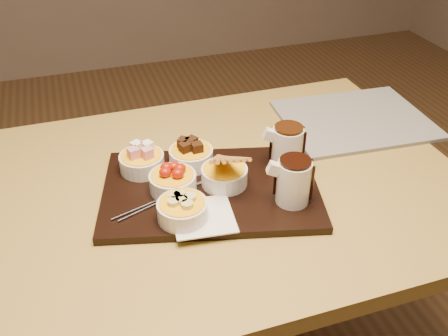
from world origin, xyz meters
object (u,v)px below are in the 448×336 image
object	(u,v)px
serving_board	(211,190)
pitcher_dark_chocolate	(294,182)
dining_table	(199,220)
pitcher_milk_chocolate	(287,147)
bowl_strawberries	(173,182)
newspaper	(355,120)

from	to	relation	value
serving_board	pitcher_dark_chocolate	distance (m)	0.18
dining_table	pitcher_milk_chocolate	world-z (taller)	pitcher_milk_chocolate
bowl_strawberries	newspaper	xyz separation A→B (m)	(0.54, 0.17, -0.03)
dining_table	newspaper	world-z (taller)	newspaper
dining_table	serving_board	distance (m)	0.12
dining_table	serving_board	world-z (taller)	serving_board
pitcher_milk_chocolate	bowl_strawberries	bearing A→B (deg)	-163.61
dining_table	bowl_strawberries	distance (m)	0.15
serving_board	pitcher_dark_chocolate	size ratio (longest dim) A/B	4.85
serving_board	newspaper	distance (m)	0.50
dining_table	pitcher_dark_chocolate	bearing A→B (deg)	-39.24
dining_table	pitcher_dark_chocolate	world-z (taller)	pitcher_dark_chocolate
pitcher_milk_chocolate	newspaper	distance (m)	0.32
serving_board	pitcher_milk_chocolate	world-z (taller)	pitcher_milk_chocolate
dining_table	newspaper	size ratio (longest dim) A/B	3.16
pitcher_dark_chocolate	dining_table	bearing A→B (deg)	155.06
newspaper	pitcher_dark_chocolate	bearing A→B (deg)	-134.65
bowl_strawberries	pitcher_milk_chocolate	bearing A→B (deg)	2.09
bowl_strawberries	pitcher_milk_chocolate	world-z (taller)	pitcher_milk_chocolate
dining_table	newspaper	distance (m)	0.51
bowl_strawberries	pitcher_milk_chocolate	size ratio (longest dim) A/B	1.05
dining_table	pitcher_milk_chocolate	distance (m)	0.26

